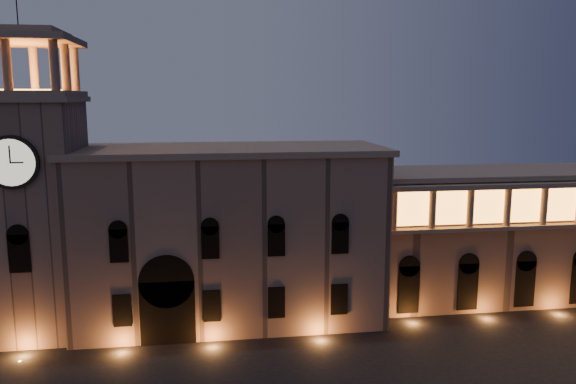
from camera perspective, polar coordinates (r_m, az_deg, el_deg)
The scene contains 3 objects.
government_building at distance 57.25m, azimuth -6.00°, elevation -4.25°, with size 30.80×12.80×17.60m.
clock_tower at distance 57.90m, azimuth -24.57°, elevation -1.15°, with size 9.80×9.80×32.40m.
colonnade_wing at distance 69.55m, azimuth 23.33°, elevation -3.73°, with size 40.60×11.50×14.50m.
Camera 1 is at (-4.01, -33.62, 22.45)m, focal length 35.00 mm.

